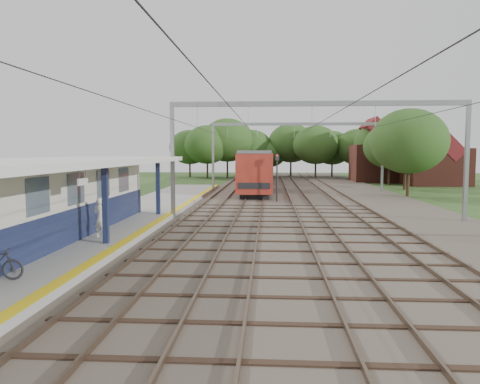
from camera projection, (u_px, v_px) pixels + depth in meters
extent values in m
plane|color=#2D4C1E|center=(241.00, 301.00, 12.82)|extent=(160.00, 160.00, 0.00)
cube|color=#473D33|center=(305.00, 196.00, 42.39)|extent=(18.00, 90.00, 0.10)
cube|color=gray|center=(127.00, 219.00, 27.20)|extent=(5.00, 52.00, 0.35)
cube|color=yellow|center=(165.00, 216.00, 27.04)|extent=(0.45, 52.00, 0.01)
cube|color=beige|center=(45.00, 199.00, 20.17)|extent=(3.20, 18.00, 3.40)
cube|color=#131B3E|center=(83.00, 222.00, 20.15)|extent=(0.06, 18.00, 1.40)
cube|color=slate|center=(82.00, 188.00, 20.02)|extent=(0.05, 16.00, 1.30)
cube|color=#131B3E|center=(105.00, 204.00, 18.99)|extent=(0.22, 0.22, 3.20)
cube|color=#131B3E|center=(158.00, 187.00, 27.94)|extent=(0.22, 0.22, 3.20)
cube|color=silver|center=(58.00, 162.00, 18.96)|extent=(6.40, 20.00, 0.24)
cube|color=white|center=(83.00, 182.00, 16.92)|extent=(0.06, 0.85, 0.26)
cube|color=brown|center=(215.00, 194.00, 42.90)|extent=(0.07, 88.00, 0.15)
cube|color=brown|center=(231.00, 194.00, 42.81)|extent=(0.07, 88.00, 0.15)
cube|color=brown|center=(248.00, 195.00, 42.71)|extent=(0.07, 88.00, 0.15)
cube|color=brown|center=(263.00, 195.00, 42.62)|extent=(0.07, 88.00, 0.15)
cube|color=brown|center=(288.00, 195.00, 42.48)|extent=(0.07, 88.00, 0.15)
cube|color=brown|center=(304.00, 195.00, 42.39)|extent=(0.07, 88.00, 0.15)
cube|color=brown|center=(328.00, 195.00, 42.25)|extent=(0.07, 88.00, 0.15)
cube|color=brown|center=(344.00, 195.00, 42.16)|extent=(0.07, 88.00, 0.15)
cube|color=gray|center=(173.00, 162.00, 27.75)|extent=(0.22, 0.22, 7.00)
cube|color=gray|center=(467.00, 162.00, 26.68)|extent=(0.22, 0.22, 7.00)
cube|color=gray|center=(317.00, 104.00, 26.93)|extent=(17.00, 0.20, 0.30)
cube|color=gray|center=(213.00, 157.00, 47.64)|extent=(0.22, 0.22, 7.00)
cube|color=gray|center=(383.00, 158.00, 46.56)|extent=(0.22, 0.22, 7.00)
cube|color=gray|center=(297.00, 124.00, 46.81)|extent=(17.00, 0.20, 0.30)
cylinder|color=black|center=(223.00, 136.00, 42.40)|extent=(0.02, 88.00, 0.02)
cylinder|color=black|center=(256.00, 136.00, 42.21)|extent=(0.02, 88.00, 0.02)
cylinder|color=black|center=(297.00, 136.00, 41.98)|extent=(0.02, 88.00, 0.02)
cylinder|color=black|center=(337.00, 136.00, 41.75)|extent=(0.02, 88.00, 0.02)
cylinder|color=#382619|center=(202.00, 168.00, 73.98)|extent=(0.28, 0.28, 2.88)
ellipsoid|color=#264B1B|center=(201.00, 146.00, 73.68)|extent=(6.72, 6.72, 5.76)
cylinder|color=#382619|center=(240.00, 169.00, 75.61)|extent=(0.28, 0.28, 2.52)
ellipsoid|color=#264B1B|center=(240.00, 150.00, 75.34)|extent=(5.88, 5.88, 5.04)
cylinder|color=#382619|center=(278.00, 168.00, 72.21)|extent=(0.28, 0.28, 3.24)
ellipsoid|color=#264B1B|center=(278.00, 142.00, 71.87)|extent=(7.56, 7.56, 6.48)
cylinder|color=#382619|center=(315.00, 169.00, 73.85)|extent=(0.28, 0.28, 2.70)
ellipsoid|color=#264B1B|center=(316.00, 148.00, 73.56)|extent=(6.30, 6.30, 5.40)
cylinder|color=#382619|center=(399.00, 178.00, 49.58)|extent=(0.28, 0.28, 2.52)
ellipsoid|color=#264B1B|center=(400.00, 149.00, 49.32)|extent=(5.88, 5.88, 5.04)
cylinder|color=#382619|center=(371.00, 171.00, 65.44)|extent=(0.28, 0.28, 2.88)
ellipsoid|color=#264B1B|center=(372.00, 145.00, 65.14)|extent=(6.72, 6.72, 5.76)
cube|color=brown|center=(436.00, 167.00, 57.04)|extent=(7.00, 6.00, 4.50)
cube|color=maroon|center=(436.00, 141.00, 56.77)|extent=(4.99, 6.12, 4.99)
cube|color=brown|center=(382.00, 163.00, 63.30)|extent=(8.00, 6.00, 5.00)
cube|color=maroon|center=(383.00, 138.00, 63.01)|extent=(5.52, 6.12, 5.52)
imported|color=white|center=(100.00, 218.00, 20.30)|extent=(0.72, 0.56, 1.75)
cube|color=black|center=(257.00, 189.00, 47.84)|extent=(2.47, 17.62, 0.44)
cube|color=maroon|center=(257.00, 170.00, 47.67)|extent=(3.09, 19.15, 3.38)
cube|color=black|center=(257.00, 166.00, 47.64)|extent=(3.13, 17.62, 0.96)
cube|color=slate|center=(257.00, 152.00, 47.52)|extent=(2.84, 19.15, 0.28)
cube|color=black|center=(261.00, 178.00, 67.47)|extent=(2.47, 17.62, 0.44)
cube|color=maroon|center=(261.00, 165.00, 67.31)|extent=(3.09, 19.15, 3.38)
cube|color=black|center=(261.00, 162.00, 67.28)|extent=(3.13, 17.62, 0.96)
cube|color=slate|center=(261.00, 152.00, 67.15)|extent=(2.84, 19.15, 0.28)
cylinder|color=black|center=(277.00, 181.00, 37.39)|extent=(0.15, 0.15, 3.53)
cube|color=black|center=(277.00, 157.00, 37.23)|extent=(0.30, 0.24, 0.49)
sphere|color=red|center=(277.00, 155.00, 37.12)|extent=(0.12, 0.12, 0.12)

